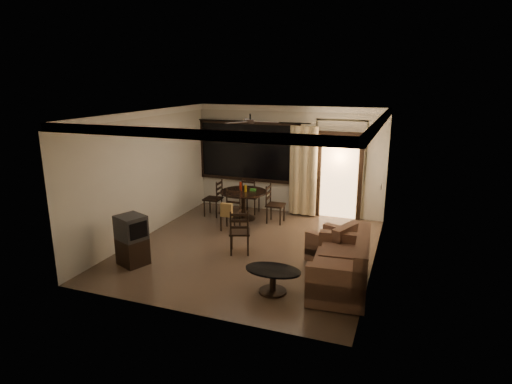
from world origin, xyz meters
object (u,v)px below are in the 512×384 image
at_px(sofa, 344,268).
at_px(dining_table, 243,197).
at_px(side_chair, 240,240).
at_px(dining_chair_north, 251,203).
at_px(dining_chair_south, 230,217).
at_px(dining_chair_west, 213,205).
at_px(dining_chair_east, 275,212).
at_px(coffee_table, 273,277).
at_px(armchair, 334,246).
at_px(tv_cabinet, 132,240).

bearing_deg(sofa, dining_table, 131.65).
bearing_deg(dining_table, side_chair, -70.17).
bearing_deg(dining_chair_north, dining_chair_south, 90.14).
relative_size(dining_chair_north, side_chair, 1.01).
height_order(dining_chair_west, dining_chair_south, same).
distance_m(dining_chair_east, sofa, 3.60).
relative_size(dining_table, coffee_table, 1.23).
relative_size(sofa, armchair, 1.78).
bearing_deg(armchair, coffee_table, -92.01).
relative_size(dining_chair_south, tv_cabinet, 0.98).
height_order(dining_chair_west, dining_chair_east, same).
height_order(dining_chair_east, dining_chair_north, same).
height_order(dining_chair_east, armchair, dining_chair_east).
xyz_separation_m(dining_table, dining_chair_south, (0.01, -0.86, -0.27)).
relative_size(dining_chair_west, dining_chair_south, 1.00).
xyz_separation_m(dining_chair_north, sofa, (2.99, -3.41, 0.09)).
distance_m(dining_chair_west, sofa, 4.77).
height_order(dining_chair_south, side_chair, dining_chair_south).
height_order(dining_chair_west, tv_cabinet, tv_cabinet).
height_order(sofa, armchair, sofa).
xyz_separation_m(dining_chair_west, dining_chair_east, (1.67, 0.02, 0.00)).
xyz_separation_m(dining_table, dining_chair_north, (-0.01, 0.53, -0.29)).
xyz_separation_m(dining_table, sofa, (2.98, -2.87, -0.21)).
bearing_deg(side_chair, coffee_table, 109.73).
bearing_deg(dining_table, sofa, -43.97).
bearing_deg(dining_chair_east, sofa, -144.12).
relative_size(tv_cabinet, armchair, 0.97).
height_order(dining_chair_west, coffee_table, dining_chair_west).
height_order(dining_table, sofa, dining_table).
distance_m(dining_chair_south, sofa, 3.59).
bearing_deg(coffee_table, dining_chair_north, 115.78).
distance_m(armchair, side_chair, 1.90).
xyz_separation_m(dining_table, dining_chair_west, (-0.84, -0.01, -0.29)).
height_order(dining_chair_south, dining_chair_north, same).
bearing_deg(tv_cabinet, dining_chair_north, 97.71).
bearing_deg(dining_chair_south, dining_chair_west, 134.30).
bearing_deg(sofa, tv_cabinet, -178.54).
relative_size(dining_chair_south, side_chair, 1.01).
relative_size(dining_chair_south, dining_chair_north, 1.00).
bearing_deg(sofa, coffee_table, -157.35).
distance_m(dining_chair_south, dining_chair_north, 1.39).
bearing_deg(dining_chair_south, sofa, -34.92).
bearing_deg(tv_cabinet, dining_table, 95.34).
bearing_deg(dining_chair_west, side_chair, 36.85).
height_order(dining_chair_east, tv_cabinet, tv_cabinet).
distance_m(dining_chair_west, dining_chair_north, 0.99).
relative_size(dining_chair_east, armchair, 0.95).
bearing_deg(dining_table, coffee_table, -60.98).
height_order(dining_chair_west, side_chair, dining_chair_west).
bearing_deg(dining_chair_south, armchair, -20.63).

